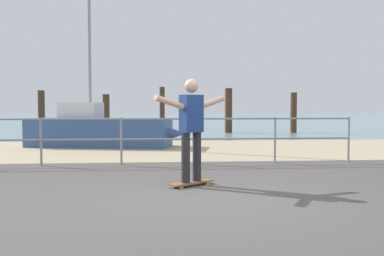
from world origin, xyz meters
name	(u,v)px	position (x,y,z in m)	size (l,w,h in m)	color
ground_plane	(221,217)	(0.00, -1.00, 0.00)	(24.00, 10.00, 0.04)	#514C49
beach_strip	(181,150)	(0.00, 7.00, 0.00)	(24.00, 6.00, 0.04)	tan
sea_surface	(163,119)	(0.00, 35.00, 0.00)	(72.00, 50.00, 0.04)	#75939E
railing_fence	(121,134)	(-1.50, 3.60, 0.70)	(10.23, 0.05, 1.05)	gray
sailboat	(105,131)	(-2.35, 8.00, 0.52)	(5.07, 2.31, 5.00)	#335184
skateboard	(191,183)	(-0.19, 0.98, 0.07)	(0.76, 0.64, 0.08)	brown
skateboarder	(191,124)	(-0.19, 0.98, 1.02)	(1.21, 0.93, 1.65)	#26262B
groyne_post_0	(41,111)	(-6.43, 16.77, 1.03)	(0.33, 0.33, 2.06)	#422D1E
groyne_post_1	(106,112)	(-3.39, 18.27, 0.95)	(0.37, 0.37, 1.90)	#422D1E
groyne_post_2	(162,108)	(-0.35, 19.53, 1.18)	(0.29, 0.29, 2.36)	#422D1E
groyne_post_3	(228,111)	(2.69, 14.68, 1.06)	(0.35, 0.35, 2.11)	#422D1E
groyne_post_4	(294,113)	(5.73, 14.38, 0.96)	(0.30, 0.30, 1.91)	#422D1E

